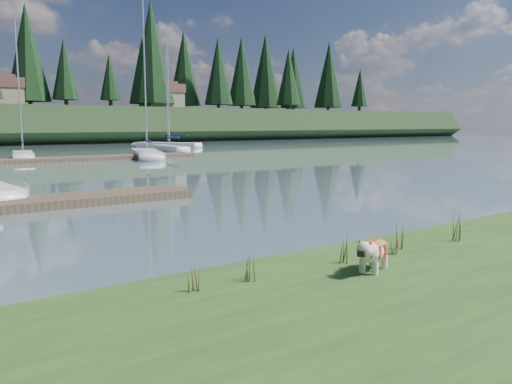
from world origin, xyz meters
TOP-DOWN VIEW (x-y plane):
  - bank at (0.00, -6.00)m, footprint 60.00×9.00m
  - bulldog at (1.65, -3.22)m, footprint 0.98×0.63m
  - dock_far at (2.00, 30.00)m, footprint 26.00×2.20m
  - sailboat_bg_2 at (2.62, 34.30)m, footprint 2.48×7.38m
  - sailboat_bg_3 at (11.66, 31.19)m, footprint 4.56×9.69m
  - sailboat_bg_4 at (16.92, 38.52)m, footprint 1.49×7.13m
  - sailboat_bg_5 at (20.10, 46.86)m, footprint 6.62×8.53m
  - weed_0 at (-0.31, -2.47)m, footprint 0.17×0.14m
  - weed_1 at (1.57, -2.63)m, footprint 0.17×0.14m
  - weed_2 at (3.21, -2.50)m, footprint 0.17×0.14m
  - weed_3 at (-1.31, -2.48)m, footprint 0.17×0.14m
  - weed_4 at (2.82, -2.68)m, footprint 0.17×0.14m
  - weed_5 at (4.74, -2.69)m, footprint 0.17×0.14m
  - mud_lip at (0.00, -1.60)m, footprint 60.00×0.50m
  - conifer_5 at (15.00, 70.00)m, footprint 3.96×3.96m
  - conifer_6 at (28.00, 68.00)m, footprint 7.04×7.04m
  - conifer_7 at (42.00, 71.00)m, footprint 5.28×5.28m
  - conifer_8 at (55.00, 67.00)m, footprint 4.62×4.62m
  - conifer_9 at (68.00, 70.00)m, footprint 5.94×5.94m
  - house_2 at (30.00, 69.00)m, footprint 6.30×5.30m

SIDE VIEW (x-z plane):
  - mud_lip at x=0.00m, z-range 0.00..0.14m
  - dock_far at x=2.00m, z-range 0.00..0.30m
  - bank at x=0.00m, z-range 0.00..0.35m
  - sailboat_bg_5 at x=20.10m, z-range -6.13..6.76m
  - sailboat_bg_3 at x=11.66m, z-range -6.61..7.25m
  - sailboat_bg_4 at x=16.92m, z-range -4.97..5.62m
  - sailboat_bg_2 at x=2.62m, z-range -5.15..5.81m
  - weed_4 at x=2.82m, z-range 0.32..0.68m
  - weed_3 at x=-1.31m, z-range 0.31..0.76m
  - weed_1 at x=1.57m, z-range 0.31..0.81m
  - weed_2 at x=3.21m, z-range 0.30..0.89m
  - weed_0 at x=-0.31m, z-range 0.30..0.91m
  - weed_5 at x=4.74m, z-range 0.30..0.97m
  - bulldog at x=1.65m, z-range 0.42..1.00m
  - house_2 at x=30.00m, z-range 4.99..9.64m
  - conifer_5 at x=15.00m, z-range 5.65..16.00m
  - conifer_8 at x=55.00m, z-range 5.62..17.40m
  - conifer_7 at x=42.00m, z-range 5.59..18.79m
  - conifer_9 at x=68.00m, z-range 5.55..20.18m
  - conifer_6 at x=28.00m, z-range 5.49..22.49m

